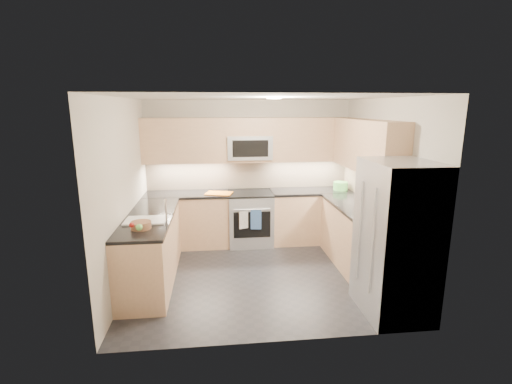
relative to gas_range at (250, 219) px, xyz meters
name	(u,v)px	position (x,y,z in m)	size (l,w,h in m)	color
floor	(259,274)	(0.00, -1.28, -0.46)	(3.60, 3.20, 0.00)	#26262C
ceiling	(259,97)	(0.00, -1.28, 2.04)	(3.60, 3.20, 0.02)	beige
wall_back	(248,171)	(0.00, 0.32, 0.79)	(3.60, 0.02, 2.50)	#BBB2A3
wall_front	(278,227)	(0.00, -2.88, 0.79)	(3.60, 0.02, 2.50)	#BBB2A3
wall_left	(124,194)	(-1.80, -1.28, 0.79)	(0.02, 3.20, 2.50)	#BBB2A3
wall_right	(383,188)	(1.80, -1.28, 0.79)	(0.02, 3.20, 2.50)	#BBB2A3
base_cab_back_left	(188,221)	(-1.09, 0.02, -0.01)	(1.42, 0.60, 0.90)	#D7A981
base_cab_back_right	(310,217)	(1.09, 0.02, -0.01)	(1.42, 0.60, 0.90)	#D7A981
base_cab_right	(356,238)	(1.50, -1.12, -0.01)	(0.60, 1.70, 0.90)	#D7A981
base_cab_peninsula	(151,249)	(-1.50, -1.28, -0.01)	(0.60, 2.00, 0.90)	#D7A981
countertop_back_left	(187,194)	(-1.09, 0.02, 0.47)	(1.42, 0.63, 0.04)	black
countertop_back_right	(311,191)	(1.09, 0.02, 0.47)	(1.42, 0.63, 0.04)	black
countertop_right	(358,208)	(1.50, -1.12, 0.47)	(0.63, 1.70, 0.04)	black
countertop_peninsula	(149,217)	(-1.50, -1.28, 0.47)	(0.63, 2.00, 0.04)	black
upper_cab_back	(249,140)	(0.00, 0.15, 1.37)	(3.60, 0.35, 0.75)	#D7A981
upper_cab_right	(367,146)	(1.62, -1.00, 1.37)	(0.35, 1.95, 0.75)	#D7A981
backsplash_back	(248,174)	(0.00, 0.32, 0.74)	(3.60, 0.01, 0.51)	tan
backsplash_right	(370,185)	(1.80, -0.82, 0.74)	(0.01, 2.30, 0.51)	tan
gas_range	(250,219)	(0.00, 0.00, 0.00)	(0.76, 0.65, 0.91)	#AAACB2
range_cooktop	(250,193)	(0.00, 0.00, 0.46)	(0.76, 0.65, 0.03)	black
oven_door_glass	(252,225)	(0.00, -0.33, -0.01)	(0.62, 0.02, 0.45)	black
oven_handle	(252,210)	(0.00, -0.35, 0.26)	(0.02, 0.02, 0.60)	#B2B5BA
microwave	(249,147)	(0.00, 0.12, 1.24)	(0.76, 0.40, 0.40)	#ACB0B4
microwave_door	(250,149)	(0.00, -0.08, 1.24)	(0.60, 0.01, 0.28)	black
refrigerator	(396,239)	(1.45, -2.43, 0.45)	(0.70, 0.90, 1.80)	#AAACB2
fridge_handle_left	(372,242)	(1.08, -2.61, 0.49)	(0.02, 0.02, 1.20)	#B2B5BA
fridge_handle_right	(359,231)	(1.08, -2.25, 0.49)	(0.02, 0.02, 1.20)	#B2B5BA
sink_basin	(146,225)	(-1.50, -1.53, 0.42)	(0.52, 0.38, 0.16)	white
faucet	(166,210)	(-1.24, -1.53, 0.62)	(0.03, 0.03, 0.28)	silver
utensil_bowl	(341,186)	(1.61, -0.02, 0.56)	(0.25, 0.25, 0.14)	#53AB49
cutting_board	(219,193)	(-0.54, -0.07, 0.49)	(0.44, 0.31, 0.01)	orange
fruit_basket	(141,225)	(-1.50, -1.84, 0.53)	(0.24, 0.24, 0.09)	#926244
fruit_apple	(132,225)	(-1.56, -2.04, 0.60)	(0.06, 0.06, 0.06)	#A31912
fruit_pear	(139,227)	(-1.46, -2.14, 0.60)	(0.08, 0.08, 0.08)	#70C454
dish_towel_check	(244,220)	(-0.15, -0.37, 0.10)	(0.16, 0.01, 0.30)	silver
dish_towel_blue	(256,220)	(0.06, -0.37, 0.10)	(0.18, 0.01, 0.34)	#355791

